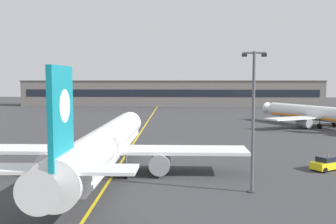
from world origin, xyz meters
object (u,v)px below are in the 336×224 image
airliner_background (322,114)px  service_car_second (328,163)px  airliner_foreground (105,145)px  apron_lamp_post (253,119)px

airliner_background → service_car_second: (-13.51, -41.54, -2.17)m
airliner_foreground → service_car_second: bearing=6.9°
airliner_background → service_car_second: bearing=-108.0°
airliner_background → service_car_second: airliner_background is taller
airliner_foreground → airliner_background: (39.31, 44.67, -0.43)m
airliner_background → apron_lamp_post: 56.57m
apron_lamp_post → service_car_second: bearing=42.3°
airliner_foreground → apron_lamp_post: 16.99m
airliner_foreground → apron_lamp_post: bearing=-22.7°
apron_lamp_post → service_car_second: (10.47, 9.54, -6.17)m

